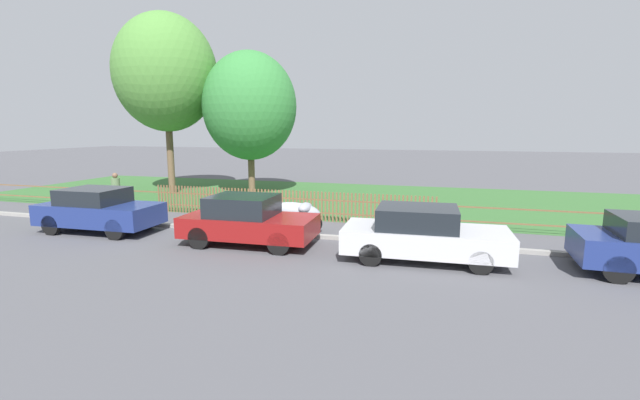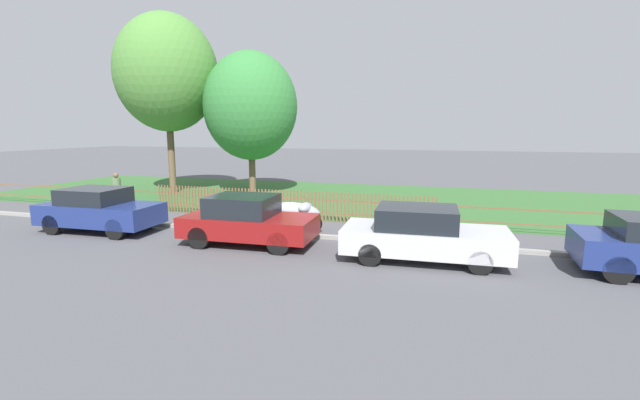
# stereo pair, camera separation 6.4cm
# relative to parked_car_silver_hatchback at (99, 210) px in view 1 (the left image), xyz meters

# --- Properties ---
(ground_plane) EXTENTS (120.00, 120.00, 0.00)m
(ground_plane) POSITION_rel_parked_car_silver_hatchback_xyz_m (5.27, 1.12, -0.75)
(ground_plane) COLOR #4C4C51
(kerb_stone) EXTENTS (35.49, 0.20, 0.12)m
(kerb_stone) POSITION_rel_parked_car_silver_hatchback_xyz_m (5.27, 1.22, -0.69)
(kerb_stone) COLOR gray
(kerb_stone) RESTS_ON ground
(grass_strip) EXTENTS (35.49, 11.15, 0.01)m
(grass_strip) POSITION_rel_parked_car_silver_hatchback_xyz_m (5.27, 9.27, -0.75)
(grass_strip) COLOR #33602D
(grass_strip) RESTS_ON ground
(park_fence) EXTENTS (35.49, 0.05, 1.13)m
(park_fence) POSITION_rel_parked_car_silver_hatchback_xyz_m (5.27, 3.70, -0.19)
(park_fence) COLOR brown
(park_fence) RESTS_ON ground
(parked_car_silver_hatchback) EXTENTS (4.03, 1.88, 1.48)m
(parked_car_silver_hatchback) POSITION_rel_parked_car_silver_hatchback_xyz_m (0.00, 0.00, 0.00)
(parked_car_silver_hatchback) COLOR navy
(parked_car_silver_hatchback) RESTS_ON ground
(parked_car_black_saloon) EXTENTS (4.01, 1.95, 1.48)m
(parked_car_black_saloon) POSITION_rel_parked_car_silver_hatchback_xyz_m (5.54, -0.07, -0.01)
(parked_car_black_saloon) COLOR maroon
(parked_car_black_saloon) RESTS_ON ground
(parked_car_navy_estate) EXTENTS (4.33, 1.97, 1.43)m
(parked_car_navy_estate) POSITION_rel_parked_car_silver_hatchback_xyz_m (10.67, -0.22, -0.04)
(parked_car_navy_estate) COLOR #BCBCC1
(parked_car_navy_estate) RESTS_ON ground
(covered_motorcycle) EXTENTS (2.09, 0.90, 1.01)m
(covered_motorcycle) POSITION_rel_parked_car_silver_hatchback_xyz_m (6.31, 1.84, -0.13)
(covered_motorcycle) COLOR black
(covered_motorcycle) RESTS_ON ground
(tree_nearest_kerb) EXTENTS (5.25, 5.25, 9.34)m
(tree_nearest_kerb) POSITION_rel_parked_car_silver_hatchback_xyz_m (-3.00, 8.31, 5.55)
(tree_nearest_kerb) COLOR brown
(tree_nearest_kerb) RESTS_ON ground
(tree_behind_motorcycle) EXTENTS (4.85, 4.85, 7.41)m
(tree_behind_motorcycle) POSITION_rel_parked_car_silver_hatchback_xyz_m (1.29, 9.24, 3.85)
(tree_behind_motorcycle) COLOR brown
(tree_behind_motorcycle) RESTS_ON ground
(pedestrian_near_fence) EXTENTS (0.41, 0.41, 1.66)m
(pedestrian_near_fence) POSITION_rel_parked_car_silver_hatchback_xyz_m (-1.90, 2.96, 0.19)
(pedestrian_near_fence) COLOR #2D3351
(pedestrian_near_fence) RESTS_ON ground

